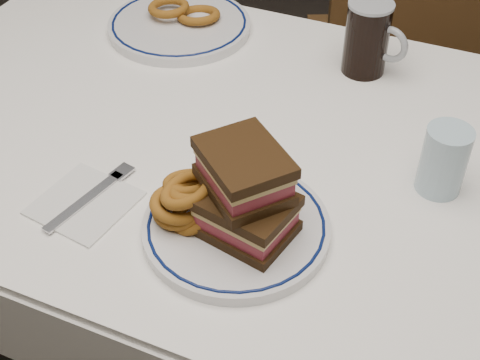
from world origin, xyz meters
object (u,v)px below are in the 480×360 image
at_px(chair_far, 398,50).
at_px(beer_mug, 368,38).
at_px(main_plate, 236,227).
at_px(far_plate, 179,25).
at_px(reuben_sandwich, 245,193).

xyz_separation_m(chair_far, beer_mug, (0.02, -0.51, 0.31)).
bearing_deg(chair_far, main_plate, -92.05).
bearing_deg(far_plate, beer_mug, 0.34).
bearing_deg(main_plate, reuben_sandwich, -5.41).
height_order(main_plate, beer_mug, beer_mug).
height_order(chair_far, far_plate, chair_far).
bearing_deg(reuben_sandwich, far_plate, 126.25).
bearing_deg(reuben_sandwich, beer_mug, 85.57).
height_order(chair_far, main_plate, chair_far).
relative_size(chair_far, far_plate, 3.15).
bearing_deg(far_plate, chair_far, 53.45).
relative_size(beer_mug, far_plate, 0.47).
relative_size(main_plate, beer_mug, 1.93).
bearing_deg(main_plate, chair_far, 87.95).
bearing_deg(far_plate, main_plate, -54.77).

